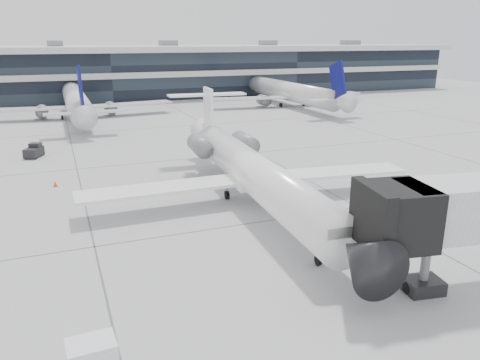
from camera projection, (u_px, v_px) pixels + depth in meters
name	position (u px, v px, depth m)	size (l,w,h in m)	color
ground	(240.00, 225.00, 33.39)	(220.00, 220.00, 0.00)	#9A9A9C
terminal	(106.00, 75.00, 104.94)	(170.00, 22.00, 10.00)	black
bg_jet_center	(78.00, 117.00, 79.53)	(32.00, 40.00, 9.60)	silver
bg_jet_right	(288.00, 105.00, 93.60)	(32.00, 40.00, 9.60)	silver
regional_jet	(252.00, 170.00, 37.36)	(27.30, 34.09, 7.87)	white
ramp_worker	(426.00, 268.00, 25.20)	(0.65, 0.43, 1.78)	yellow
traffic_cone	(55.00, 184.00, 42.00)	(0.45, 0.45, 0.56)	#F23F0C
far_tug	(34.00, 151.00, 52.37)	(2.27, 2.74, 1.51)	black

